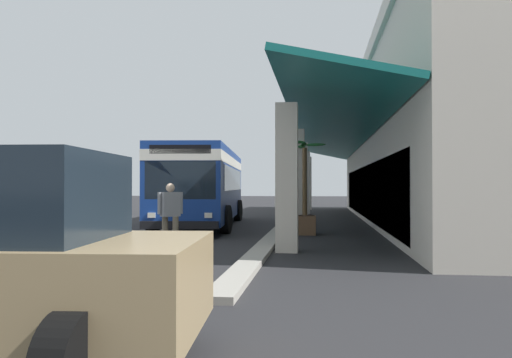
% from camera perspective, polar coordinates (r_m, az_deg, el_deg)
% --- Properties ---
extents(ground, '(120.00, 120.00, 0.00)m').
position_cam_1_polar(ground, '(26.11, 12.07, -4.43)').
color(ground, '#262628').
extents(curb_strip, '(35.46, 0.50, 0.12)m').
position_cam_1_polar(curb_strip, '(24.83, 3.73, -4.50)').
color(curb_strip, '#9E998E').
rests_on(curb_strip, ground).
extents(plaza_building, '(29.85, 15.66, 7.41)m').
position_cam_1_polar(plaza_building, '(26.14, 25.34, 3.76)').
color(plaza_building, beige).
rests_on(plaza_building, ground).
extents(transit_bus, '(11.40, 3.60, 3.34)m').
position_cam_1_polar(transit_bus, '(21.69, -5.88, -0.29)').
color(transit_bus, navy).
rests_on(transit_bus, ground).
extents(pedestrian, '(0.51, 0.58, 1.73)m').
position_cam_1_polar(pedestrian, '(13.75, -9.52, -3.62)').
color(pedestrian, '#726651').
rests_on(pedestrian, ground).
extents(potted_palm, '(1.83, 1.57, 3.26)m').
position_cam_1_polar(potted_palm, '(17.69, 5.42, -3.55)').
color(potted_palm, brown).
rests_on(potted_palm, ground).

